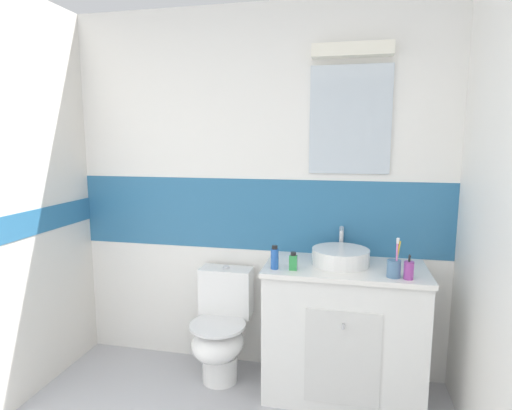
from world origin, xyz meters
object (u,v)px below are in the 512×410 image
object	(u,v)px
sink_basin	(340,256)
soap_dispenser	(409,270)
toothbrush_cup	(394,267)
toilet	(221,329)
perfume_flask_small	(293,262)
deodorant_spray_can	(275,258)

from	to	relation	value
sink_basin	soap_dispenser	size ratio (longest dim) A/B	2.80
toothbrush_cup	soap_dispenser	distance (m)	0.08
sink_basin	toothbrush_cup	world-z (taller)	toothbrush_cup
toilet	sink_basin	bearing A→B (deg)	1.53
toilet	soap_dispenser	size ratio (longest dim) A/B	5.31
soap_dispenser	perfume_flask_small	bearing A→B (deg)	177.51
deodorant_spray_can	sink_basin	bearing A→B (deg)	25.32
sink_basin	deodorant_spray_can	world-z (taller)	sink_basin
toilet	soap_dispenser	distance (m)	1.29
sink_basin	deodorant_spray_can	distance (m)	0.42
toothbrush_cup	soap_dispenser	bearing A→B (deg)	-13.23
sink_basin	soap_dispenser	distance (m)	0.43
soap_dispenser	perfume_flask_small	world-z (taller)	soap_dispenser
sink_basin	perfume_flask_small	world-z (taller)	sink_basin
toilet	perfume_flask_small	xyz separation A→B (m)	(0.50, -0.16, 0.55)
toilet	deodorant_spray_can	xyz separation A→B (m)	(0.39, -0.16, 0.57)
toilet	perfume_flask_small	distance (m)	0.76
sink_basin	toilet	size ratio (longest dim) A/B	0.53
sink_basin	soap_dispenser	bearing A→B (deg)	-29.18
sink_basin	perfume_flask_small	distance (m)	0.33
perfume_flask_small	deodorant_spray_can	distance (m)	0.11
soap_dispenser	deodorant_spray_can	size ratio (longest dim) A/B	0.99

